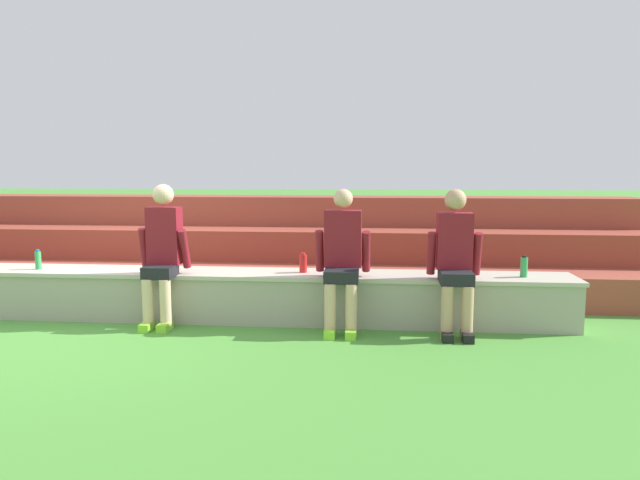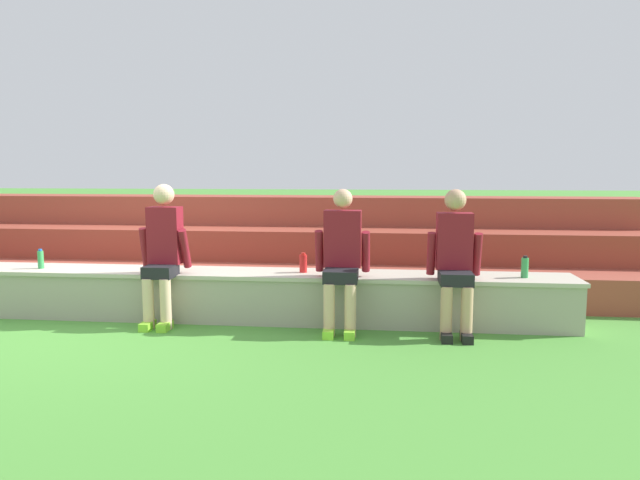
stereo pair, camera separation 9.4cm
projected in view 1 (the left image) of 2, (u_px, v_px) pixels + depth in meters
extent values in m
plane|color=#4C9338|center=(91.00, 323.00, 5.93)|extent=(80.00, 80.00, 0.00)
cube|color=#A8A08E|center=(103.00, 293.00, 6.18)|extent=(9.84, 0.56, 0.51)
cube|color=#BCB39F|center=(102.00, 271.00, 6.15)|extent=(9.88, 0.60, 0.04)
cube|color=#994333|center=(136.00, 282.00, 7.05)|extent=(13.04, 0.72, 0.40)
cube|color=brown|center=(158.00, 257.00, 7.74)|extent=(13.04, 0.72, 0.80)
cube|color=#994233|center=(176.00, 236.00, 8.43)|extent=(13.04, 0.72, 1.20)
cylinder|color=beige|center=(148.00, 304.00, 5.65)|extent=(0.11, 0.11, 0.51)
cylinder|color=beige|center=(165.00, 305.00, 5.64)|extent=(0.11, 0.11, 0.51)
cube|color=#8CD833|center=(147.00, 326.00, 5.64)|extent=(0.10, 0.22, 0.08)
cube|color=#8CD833|center=(165.00, 327.00, 5.62)|extent=(0.10, 0.22, 0.08)
cube|color=black|center=(160.00, 272.00, 5.72)|extent=(0.29, 0.29, 0.12)
cube|color=maroon|center=(165.00, 236.00, 5.83)|extent=(0.32, 0.20, 0.58)
sphere|color=beige|center=(163.00, 195.00, 5.78)|extent=(0.21, 0.21, 0.21)
cylinder|color=maroon|center=(144.00, 248.00, 5.85)|extent=(0.08, 0.16, 0.43)
cylinder|color=maroon|center=(185.00, 249.00, 5.81)|extent=(0.08, 0.23, 0.42)
cylinder|color=#DBAD89|center=(330.00, 310.00, 5.43)|extent=(0.11, 0.11, 0.51)
cylinder|color=#DBAD89|center=(351.00, 310.00, 5.41)|extent=(0.11, 0.11, 0.51)
cube|color=#8CD833|center=(330.00, 333.00, 5.41)|extent=(0.10, 0.22, 0.08)
cube|color=#8CD833|center=(351.00, 333.00, 5.39)|extent=(0.10, 0.22, 0.08)
cube|color=black|center=(342.00, 275.00, 5.52)|extent=(0.33, 0.35, 0.12)
cube|color=maroon|center=(343.00, 238.00, 5.68)|extent=(0.36, 0.20, 0.56)
sphere|color=#DBAD89|center=(343.00, 199.00, 5.63)|extent=(0.19, 0.19, 0.19)
cylinder|color=maroon|center=(320.00, 251.00, 5.70)|extent=(0.08, 0.17, 0.43)
cylinder|color=maroon|center=(366.00, 252.00, 5.66)|extent=(0.08, 0.20, 0.42)
cylinder|color=tan|center=(447.00, 313.00, 5.32)|extent=(0.11, 0.11, 0.51)
cylinder|color=tan|center=(467.00, 313.00, 5.30)|extent=(0.11, 0.11, 0.51)
cube|color=black|center=(447.00, 336.00, 5.31)|extent=(0.10, 0.22, 0.08)
cube|color=black|center=(467.00, 337.00, 5.29)|extent=(0.10, 0.22, 0.08)
cube|color=black|center=(456.00, 277.00, 5.42)|extent=(0.30, 0.36, 0.12)
cube|color=maroon|center=(454.00, 241.00, 5.55)|extent=(0.34, 0.20, 0.55)
sphere|color=tan|center=(455.00, 200.00, 5.51)|extent=(0.21, 0.21, 0.21)
cylinder|color=maroon|center=(431.00, 253.00, 5.57)|extent=(0.08, 0.15, 0.43)
cylinder|color=maroon|center=(477.00, 254.00, 5.53)|extent=(0.08, 0.17, 0.43)
cylinder|color=green|center=(524.00, 267.00, 5.70)|extent=(0.07, 0.07, 0.20)
cylinder|color=black|center=(524.00, 256.00, 5.68)|extent=(0.04, 0.04, 0.02)
cylinder|color=green|center=(38.00, 260.00, 6.15)|extent=(0.06, 0.06, 0.19)
cylinder|color=blue|center=(38.00, 251.00, 6.13)|extent=(0.04, 0.04, 0.02)
cylinder|color=red|center=(303.00, 264.00, 5.95)|extent=(0.08, 0.08, 0.18)
cylinder|color=red|center=(303.00, 254.00, 5.94)|extent=(0.05, 0.05, 0.02)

